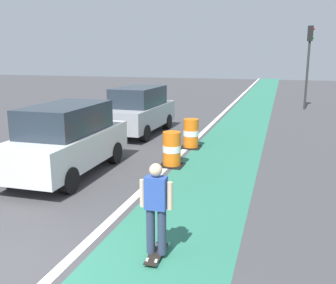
{
  "coord_description": "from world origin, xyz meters",
  "views": [
    {
      "loc": [
        4.22,
        -4.51,
        3.44
      ],
      "look_at": [
        1.31,
        5.2,
        1.1
      ],
      "focal_mm": 40.91,
      "sensor_mm": 36.0,
      "label": 1
    }
  ],
  "objects_px": {
    "skateboarder_on_lane": "(156,208)",
    "traffic_barrel_mid": "(191,134)",
    "traffic_light_corner": "(309,53)",
    "parked_suv_second": "(139,110)",
    "traffic_barrel_front": "(172,150)",
    "parked_suv_nearest": "(67,139)"
  },
  "relations": [
    {
      "from": "parked_suv_second",
      "to": "traffic_barrel_front",
      "type": "bearing_deg",
      "value": -57.95
    },
    {
      "from": "traffic_light_corner",
      "to": "traffic_barrel_front",
      "type": "bearing_deg",
      "value": -107.56
    },
    {
      "from": "skateboarder_on_lane",
      "to": "parked_suv_second",
      "type": "xyz_separation_m",
      "value": [
        -4.06,
        9.83,
        0.12
      ]
    },
    {
      "from": "skateboarder_on_lane",
      "to": "traffic_barrel_mid",
      "type": "bearing_deg",
      "value": 99.08
    },
    {
      "from": "traffic_barrel_mid",
      "to": "traffic_light_corner",
      "type": "bearing_deg",
      "value": 69.15
    },
    {
      "from": "traffic_barrel_mid",
      "to": "skateboarder_on_lane",
      "type": "bearing_deg",
      "value": -80.92
    },
    {
      "from": "traffic_barrel_front",
      "to": "skateboarder_on_lane",
      "type": "bearing_deg",
      "value": -76.62
    },
    {
      "from": "traffic_barrel_front",
      "to": "traffic_light_corner",
      "type": "height_order",
      "value": "traffic_light_corner"
    },
    {
      "from": "traffic_light_corner",
      "to": "skateboarder_on_lane",
      "type": "bearing_deg",
      "value": -99.44
    },
    {
      "from": "parked_suv_second",
      "to": "traffic_barrel_mid",
      "type": "xyz_separation_m",
      "value": [
        2.8,
        -1.93,
        -0.5
      ]
    },
    {
      "from": "parked_suv_second",
      "to": "traffic_barrel_front",
      "type": "xyz_separation_m",
      "value": [
        2.78,
        -4.44,
        -0.5
      ]
    },
    {
      "from": "parked_suv_second",
      "to": "traffic_light_corner",
      "type": "height_order",
      "value": "traffic_light_corner"
    },
    {
      "from": "skateboarder_on_lane",
      "to": "traffic_barrel_front",
      "type": "distance_m",
      "value": 5.55
    },
    {
      "from": "traffic_barrel_front",
      "to": "parked_suv_nearest",
      "type": "bearing_deg",
      "value": -148.43
    },
    {
      "from": "skateboarder_on_lane",
      "to": "traffic_barrel_front",
      "type": "relative_size",
      "value": 1.55
    },
    {
      "from": "parked_suv_nearest",
      "to": "traffic_barrel_front",
      "type": "xyz_separation_m",
      "value": [
        2.67,
        1.64,
        -0.5
      ]
    },
    {
      "from": "parked_suv_nearest",
      "to": "traffic_light_corner",
      "type": "distance_m",
      "value": 17.86
    },
    {
      "from": "parked_suv_nearest",
      "to": "traffic_barrel_front",
      "type": "distance_m",
      "value": 3.17
    },
    {
      "from": "parked_suv_second",
      "to": "traffic_barrel_mid",
      "type": "height_order",
      "value": "parked_suv_second"
    },
    {
      "from": "parked_suv_second",
      "to": "traffic_barrel_mid",
      "type": "relative_size",
      "value": 4.26
    },
    {
      "from": "traffic_barrel_mid",
      "to": "traffic_light_corner",
      "type": "relative_size",
      "value": 0.21
    },
    {
      "from": "skateboarder_on_lane",
      "to": "traffic_barrel_mid",
      "type": "relative_size",
      "value": 1.55
    }
  ]
}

